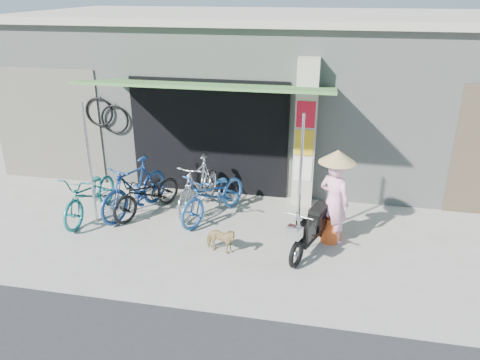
% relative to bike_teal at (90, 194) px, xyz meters
% --- Properties ---
extents(ground, '(80.00, 80.00, 0.00)m').
position_rel_bike_teal_xyz_m(ground, '(3.17, -0.93, -0.48)').
color(ground, '#A7A396').
rests_on(ground, ground).
extents(bicycle_shop, '(12.30, 5.30, 3.66)m').
position_rel_bike_teal_xyz_m(bicycle_shop, '(3.17, 4.16, 1.35)').
color(bicycle_shop, gray).
rests_on(bicycle_shop, ground).
extents(shop_pillar, '(0.42, 0.44, 3.00)m').
position_rel_bike_teal_xyz_m(shop_pillar, '(4.02, 1.52, 1.01)').
color(shop_pillar, '#BAB29E').
rests_on(shop_pillar, ground).
extents(awning, '(4.60, 1.88, 2.72)m').
position_rel_bike_teal_xyz_m(awning, '(2.27, 0.70, 2.03)').
color(awning, '#3D6F32').
rests_on(awning, ground).
extents(neighbour_left, '(2.60, 0.06, 2.60)m').
position_rel_bike_teal_xyz_m(neighbour_left, '(-1.83, 1.66, 0.82)').
color(neighbour_left, '#6B665B').
rests_on(neighbour_left, ground).
extents(bike_teal, '(0.71, 1.86, 0.97)m').
position_rel_bike_teal_xyz_m(bike_teal, '(0.00, 0.00, 0.00)').
color(bike_teal, '#196E70').
rests_on(bike_teal, ground).
extents(bike_blue, '(1.12, 1.93, 1.12)m').
position_rel_bike_teal_xyz_m(bike_blue, '(0.80, 0.31, 0.08)').
color(bike_blue, navy).
rests_on(bike_blue, ground).
extents(bike_black, '(1.29, 1.78, 0.89)m').
position_rel_bike_teal_xyz_m(bike_black, '(1.03, 0.35, -0.04)').
color(bike_black, black).
rests_on(bike_black, ground).
extents(bike_silver, '(0.81, 1.90, 1.11)m').
position_rel_bike_teal_xyz_m(bike_silver, '(2.00, 0.70, 0.07)').
color(bike_silver, silver).
rests_on(bike_silver, ground).
extents(bike_navy, '(1.38, 1.96, 0.98)m').
position_rel_bike_teal_xyz_m(bike_navy, '(2.38, 0.43, 0.01)').
color(bike_navy, '#22569E').
rests_on(bike_navy, ground).
extents(street_dog, '(0.62, 0.37, 0.49)m').
position_rel_bike_teal_xyz_m(street_dog, '(2.81, -0.83, -0.24)').
color(street_dog, tan).
rests_on(street_dog, ground).
extents(moped, '(0.74, 1.59, 0.93)m').
position_rel_bike_teal_xyz_m(moped, '(4.33, -0.43, -0.06)').
color(moped, black).
rests_on(moped, ground).
extents(nun, '(0.67, 0.64, 1.72)m').
position_rel_bike_teal_xyz_m(nun, '(4.66, -0.03, 0.37)').
color(nun, '#FFABCA').
rests_on(nun, ground).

